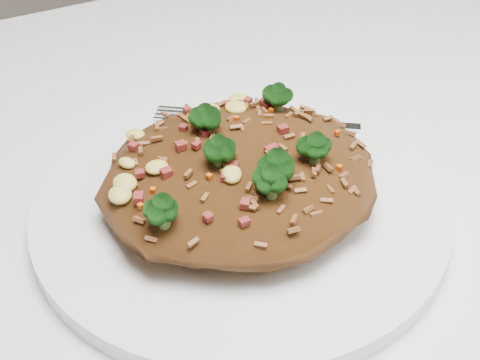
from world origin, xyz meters
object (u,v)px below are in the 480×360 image
plate (240,205)px  fork (267,121)px  fried_rice (240,167)px  dining_table (313,281)px

plate → fork: 0.09m
plate → fork: size_ratio=2.01×
plate → fried_rice: fried_rice is taller
plate → fried_rice: size_ratio=1.51×
dining_table → fried_rice: 0.14m
dining_table → fork: 0.13m
dining_table → fork: (0.00, 0.08, 0.11)m
fried_rice → fork: 0.10m
fork → fried_rice: bearing=-95.0°
dining_table → plate: (-0.06, 0.01, 0.10)m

